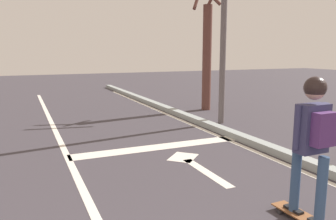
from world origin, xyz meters
TOP-DOWN VIEW (x-y plane):
  - lane_line_center at (-0.12, 6.00)m, footprint 0.12×20.00m
  - lane_line_curbside at (3.28, 6.00)m, footprint 0.12×20.00m
  - stop_bar at (1.66, 6.17)m, footprint 3.55×0.40m
  - lane_arrow_stem at (1.84, 4.51)m, footprint 0.16×1.40m
  - lane_arrow_head at (1.84, 5.36)m, footprint 0.71×0.71m
  - curb_strip at (3.53, 6.00)m, footprint 0.24×24.00m
  - skateboard at (2.03, 2.63)m, footprint 0.25×0.88m
  - skater at (2.03, 2.62)m, footprint 0.45×0.60m
  - roadside_tree at (4.82, 9.71)m, footprint 1.00×1.08m

SIDE VIEW (x-z plane):
  - lane_line_center at x=-0.12m, z-range 0.00..0.01m
  - lane_line_curbside at x=3.28m, z-range 0.00..0.01m
  - stop_bar at x=1.66m, z-range 0.00..0.01m
  - lane_arrow_stem at x=1.84m, z-range 0.00..0.01m
  - lane_arrow_head at x=1.84m, z-range 0.00..0.01m
  - skateboard at x=2.03m, z-range 0.03..0.10m
  - curb_strip at x=3.53m, z-range 0.00..0.14m
  - skater at x=2.03m, z-range 0.28..1.87m
  - roadside_tree at x=4.82m, z-range -0.29..4.13m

